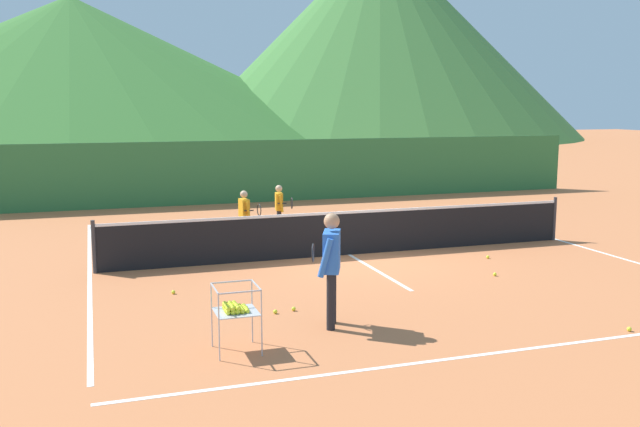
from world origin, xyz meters
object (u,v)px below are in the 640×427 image
Objects in this scene: tennis_ball_0 at (294,309)px; student_0 at (245,212)px; tennis_ball_1 at (173,292)px; tennis_ball_2 at (495,274)px; tennis_ball_5 at (488,257)px; tennis_net at (349,232)px; instructor at (331,259)px; tennis_ball_3 at (629,329)px; ball_cart at (235,309)px; student_1 at (280,205)px; tennis_ball_4 at (275,312)px.

student_0 is at bearing 85.78° from tennis_ball_0.
student_0 reaches higher than tennis_ball_1.
tennis_ball_5 is (0.69, 1.37, 0.00)m from tennis_ball_2.
tennis_net reaches higher than tennis_ball_0.
tennis_ball_5 is at bearing -25.72° from tennis_net.
instructor is at bearing -51.12° from tennis_ball_1.
student_0 reaches higher than tennis_ball_3.
tennis_ball_0 is at bearing 50.45° from ball_cart.
tennis_ball_1 is at bearing -123.67° from student_1.
tennis_ball_2 is at bearing 90.82° from tennis_ball_3.
tennis_ball_0 is at bearing -103.14° from student_1.
tennis_ball_3 is (4.05, -1.60, -0.99)m from instructor.
tennis_net is at bearing 66.11° from instructor.
tennis_ball_2 is 3.47m from tennis_ball_3.
tennis_ball_0 is 1.00× the size of tennis_ball_5.
tennis_ball_0 and tennis_ball_4 have the same top height.
instructor reaches higher than tennis_ball_1.
tennis_ball_2 is (6.03, -0.65, 0.00)m from tennis_ball_1.
tennis_ball_0 and tennis_ball_3 have the same top height.
ball_cart is 13.22× the size of tennis_ball_3.
student_0 is 6.04m from tennis_ball_2.
tennis_net is 157.56× the size of tennis_ball_3.
student_1 is 18.47× the size of tennis_ball_4.
tennis_ball_0 and tennis_ball_1 have the same top height.
instructor is at bearing -154.96° from tennis_ball_2.
tennis_ball_1 is 7.34m from tennis_ball_3.
ball_cart reaches higher than tennis_ball_5.
instructor is (-2.01, -4.53, 0.52)m from tennis_net.
student_0 is at bearing 61.41° from tennis_ball_1.
tennis_ball_0 is at bearing -167.39° from tennis_ball_2.
student_0 reaches higher than tennis_ball_5.
tennis_ball_3 is at bearing -72.28° from student_1.
student_0 is 18.71× the size of tennis_ball_3.
tennis_ball_4 is at bearing -97.42° from student_0.
instructor is 1.38m from tennis_ball_0.
tennis_ball_0 is 4.42m from tennis_ball_2.
student_1 is 18.47× the size of tennis_ball_2.
tennis_ball_3 is (4.36, -2.51, 0.00)m from tennis_ball_0.
tennis_ball_0 is 1.00× the size of tennis_ball_2.
ball_cart is (-3.57, -5.14, 0.09)m from tennis_net.
ball_cart is 13.22× the size of tennis_ball_0.
tennis_ball_3 is 5.29m from tennis_ball_4.
tennis_net is 157.56× the size of tennis_ball_2.
tennis_ball_2 is (4.00, 1.87, -0.99)m from instructor.
tennis_ball_4 is (-4.63, -1.02, 0.00)m from tennis_ball_2.
ball_cart is 13.22× the size of tennis_ball_5.
student_0 is 1.01× the size of student_1.
tennis_ball_3 is (6.08, -4.12, 0.00)m from tennis_ball_1.
student_0 is at bearing -139.45° from student_1.
tennis_ball_1 is at bearing -153.51° from tennis_net.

